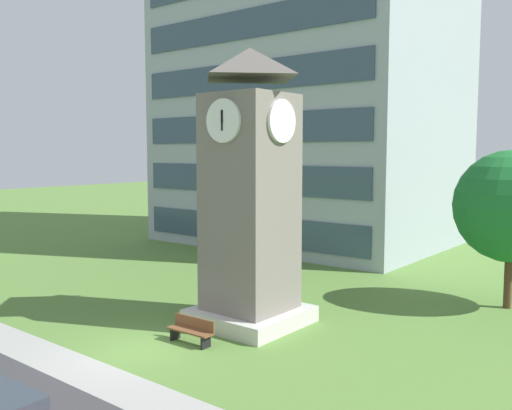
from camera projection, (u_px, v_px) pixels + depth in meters
The scene contains 6 objects.
ground_plane at pixel (136, 351), 18.39m from camera, with size 160.00×160.00×0.00m, color #567F38.
kerb_strip at pixel (81, 370), 16.75m from camera, with size 120.00×1.60×0.01m, color #9E9E99.
office_building at pixel (311, 42), 40.14m from camera, with size 19.16×14.74×28.80m.
clock_tower at pixel (250, 203), 20.91m from camera, with size 3.79×3.79×10.33m.
park_bench at pixel (191, 330), 19.08m from camera, with size 1.81×0.54×0.88m.
tree_by_building at pixel (511, 206), 23.04m from camera, with size 4.67×4.67×6.64m.
Camera 1 is at (14.25, -11.43, 6.57)m, focal length 39.17 mm.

